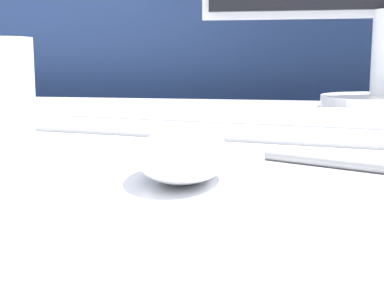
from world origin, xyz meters
TOP-DOWN VIEW (x-y plane):
  - partition_panel at (0.00, 0.67)m, footprint 5.00×0.03m
  - computer_mouse_near at (0.06, -0.15)m, footprint 0.07×0.11m
  - keyboard at (0.08, 0.08)m, footprint 0.44×0.20m
  - pen at (0.18, -0.10)m, footprint 0.14×0.07m

SIDE VIEW (x-z plane):
  - partition_panel at x=0.00m, z-range 0.00..1.11m
  - pen at x=0.18m, z-range 0.77..0.77m
  - keyboard at x=0.08m, z-range 0.77..0.79m
  - computer_mouse_near at x=0.06m, z-range 0.77..0.80m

